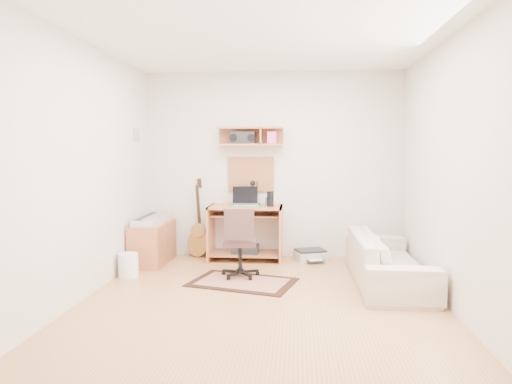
# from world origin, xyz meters

# --- Properties ---
(floor) EXTENTS (3.60, 4.00, 0.01)m
(floor) POSITION_xyz_m (0.00, 0.00, -0.01)
(floor) COLOR #BC824E
(floor) RESTS_ON ground
(ceiling) EXTENTS (3.60, 4.00, 0.01)m
(ceiling) POSITION_xyz_m (0.00, 0.00, 2.60)
(ceiling) COLOR white
(ceiling) RESTS_ON ground
(back_wall) EXTENTS (3.60, 0.01, 2.60)m
(back_wall) POSITION_xyz_m (0.00, 2.00, 1.30)
(back_wall) COLOR beige
(back_wall) RESTS_ON ground
(left_wall) EXTENTS (0.01, 4.00, 2.60)m
(left_wall) POSITION_xyz_m (-1.80, 0.00, 1.30)
(left_wall) COLOR beige
(left_wall) RESTS_ON ground
(right_wall) EXTENTS (0.01, 4.00, 2.60)m
(right_wall) POSITION_xyz_m (1.80, 0.00, 1.30)
(right_wall) COLOR beige
(right_wall) RESTS_ON ground
(wall_shelf) EXTENTS (0.90, 0.25, 0.26)m
(wall_shelf) POSITION_xyz_m (-0.30, 1.88, 1.70)
(wall_shelf) COLOR #C16D44
(wall_shelf) RESTS_ON back_wall
(cork_board) EXTENTS (0.64, 0.03, 0.49)m
(cork_board) POSITION_xyz_m (-0.30, 1.98, 1.17)
(cork_board) COLOR tan
(cork_board) RESTS_ON back_wall
(wall_photo) EXTENTS (0.02, 0.20, 0.15)m
(wall_photo) POSITION_xyz_m (-1.79, 1.50, 1.72)
(wall_photo) COLOR #4C8CBF
(wall_photo) RESTS_ON left_wall
(desk) EXTENTS (1.00, 0.55, 0.75)m
(desk) POSITION_xyz_m (-0.35, 1.73, 0.38)
(desk) COLOR #C16D44
(desk) RESTS_ON floor
(laptop) EXTENTS (0.39, 0.39, 0.26)m
(laptop) POSITION_xyz_m (-0.35, 1.71, 0.88)
(laptop) COLOR silver
(laptop) RESTS_ON desk
(speaker) EXTENTS (0.09, 0.09, 0.20)m
(speaker) POSITION_xyz_m (-0.01, 1.68, 0.85)
(speaker) COLOR black
(speaker) RESTS_ON desk
(desk_lamp) EXTENTS (0.11, 0.11, 0.34)m
(desk_lamp) POSITION_xyz_m (-0.20, 1.87, 0.92)
(desk_lamp) COLOR black
(desk_lamp) RESTS_ON desk
(pencil_cup) EXTENTS (0.07, 0.07, 0.11)m
(pencil_cup) POSITION_xyz_m (-0.05, 1.83, 0.80)
(pencil_cup) COLOR #34559E
(pencil_cup) RESTS_ON desk
(boombox) EXTENTS (0.33, 0.15, 0.17)m
(boombox) POSITION_xyz_m (-0.40, 1.87, 1.68)
(boombox) COLOR black
(boombox) RESTS_ON wall_shelf
(rug) EXTENTS (1.30, 1.04, 0.02)m
(rug) POSITION_xyz_m (-0.26, 0.58, 0.01)
(rug) COLOR tan
(rug) RESTS_ON floor
(task_chair) EXTENTS (0.46, 0.46, 0.85)m
(task_chair) POSITION_xyz_m (-0.32, 0.82, 0.42)
(task_chair) COLOR #3B2722
(task_chair) RESTS_ON floor
(cabinet) EXTENTS (0.40, 0.90, 0.55)m
(cabinet) POSITION_xyz_m (-1.58, 1.44, 0.28)
(cabinet) COLOR #C16D44
(cabinet) RESTS_ON floor
(music_keyboard) EXTENTS (0.28, 0.89, 0.08)m
(music_keyboard) POSITION_xyz_m (-1.58, 1.44, 0.59)
(music_keyboard) COLOR #B2B5BA
(music_keyboard) RESTS_ON cabinet
(guitar) EXTENTS (0.32, 0.22, 1.12)m
(guitar) POSITION_xyz_m (-1.04, 1.86, 0.56)
(guitar) COLOR #AB7834
(guitar) RESTS_ON floor
(waste_basket) EXTENTS (0.28, 0.28, 0.28)m
(waste_basket) POSITION_xyz_m (-1.65, 0.72, 0.14)
(waste_basket) COLOR white
(waste_basket) RESTS_ON floor
(printer) EXTENTS (0.47, 0.42, 0.15)m
(printer) POSITION_xyz_m (0.54, 1.74, 0.09)
(printer) COLOR #A5A8AA
(printer) RESTS_ON floor
(sofa) EXTENTS (0.56, 1.90, 0.74)m
(sofa) POSITION_xyz_m (1.38, 0.71, 0.37)
(sofa) COLOR #B8A992
(sofa) RESTS_ON floor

